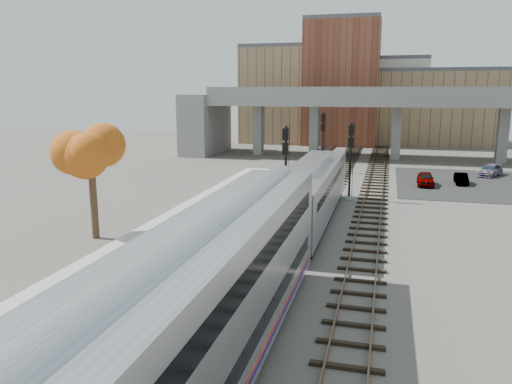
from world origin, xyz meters
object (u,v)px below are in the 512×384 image
at_px(signal_mast_mid, 350,164).
at_px(tree, 90,148).
at_px(car_a, 425,179).
at_px(signal_mast_far, 323,144).
at_px(car_c, 490,170).
at_px(locomotive, 312,191).
at_px(signal_mast_near, 285,173).
at_px(coach, 183,336).
at_px(car_b, 461,179).

xyz_separation_m(signal_mast_mid, tree, (-14.49, -15.31, 2.59)).
xyz_separation_m(signal_mast_mid, car_a, (6.67, 8.19, -2.39)).
bearing_deg(car_a, signal_mast_far, 152.23).
xyz_separation_m(tree, car_c, (28.24, 31.04, -5.03)).
distance_m(locomotive, signal_mast_mid, 8.38).
height_order(signal_mast_near, car_a, signal_mast_near).
xyz_separation_m(locomotive, coach, (-0.00, -22.61, 0.52)).
height_order(car_a, car_c, car_a).
xyz_separation_m(tree, car_a, (21.16, 23.49, -4.97)).
distance_m(coach, signal_mast_far, 44.79).
relative_size(signal_mast_mid, tree, 0.84).
height_order(locomotive, car_a, locomotive).
bearing_deg(car_b, signal_mast_far, 164.56).
relative_size(signal_mast_mid, signal_mast_far, 0.97).
distance_m(locomotive, car_a, 18.51).
relative_size(locomotive, signal_mast_near, 2.88).
relative_size(signal_mast_near, car_b, 2.04).
bearing_deg(coach, signal_mast_mid, 86.27).
bearing_deg(tree, car_c, 47.70).
relative_size(tree, car_c, 1.85).
relative_size(signal_mast_near, tree, 0.87).
height_order(signal_mast_far, car_c, signal_mast_far).
bearing_deg(tree, signal_mast_near, 38.98).
bearing_deg(locomotive, signal_mast_far, 95.42).
distance_m(tree, car_c, 42.26).
distance_m(tree, car_b, 35.58).
xyz_separation_m(locomotive, signal_mast_mid, (2.00, 8.10, 0.80)).
bearing_deg(coach, car_c, 71.27).
height_order(coach, signal_mast_far, signal_mast_far).
bearing_deg(signal_mast_near, car_c, 51.74).
xyz_separation_m(locomotive, signal_mast_far, (-2.10, 22.13, 0.94)).
xyz_separation_m(car_b, car_c, (3.62, 5.86, 0.06)).
relative_size(locomotive, signal_mast_mid, 2.96).
distance_m(locomotive, coach, 22.61).
height_order(signal_mast_far, tree, tree).
bearing_deg(signal_mast_mid, locomotive, -103.88).
height_order(coach, signal_mast_near, signal_mast_near).
xyz_separation_m(signal_mast_near, car_c, (17.84, 22.62, -2.56)).
distance_m(signal_mast_near, tree, 13.60).
bearing_deg(tree, car_a, 47.99).
bearing_deg(car_c, signal_mast_mid, -101.40).
xyz_separation_m(locomotive, car_a, (8.67, 16.28, -1.58)).
height_order(signal_mast_far, car_a, signal_mast_far).
bearing_deg(signal_mast_near, signal_mast_mid, 59.27).
bearing_deg(signal_mast_far, tree, -109.50).
height_order(locomotive, tree, tree).
relative_size(coach, car_a, 6.52).
bearing_deg(signal_mast_mid, car_a, 50.83).
relative_size(signal_mast_near, signal_mast_far, 1.00).
xyz_separation_m(locomotive, car_c, (15.74, 23.82, -1.64)).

